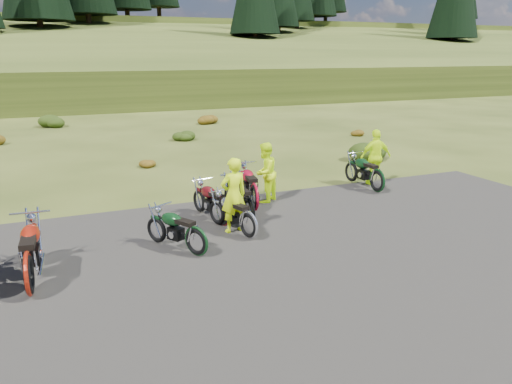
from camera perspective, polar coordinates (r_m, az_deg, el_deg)
name	(u,v)px	position (r m, az deg, el deg)	size (l,w,h in m)	color
ground	(245,251)	(11.12, -1.24, -6.73)	(300.00, 300.00, 0.00)	#313D14
gravel_pad	(285,289)	(9.46, 3.37, -10.98)	(20.00, 12.00, 0.04)	black
hill_slope	(77,92)	(59.82, -19.73, 10.73)	(300.00, 46.00, 3.00)	#334216
hill_plateau	(57,72)	(119.68, -21.79, 12.57)	(300.00, 90.00, 9.17)	#334216
shrub_3	(53,119)	(31.68, -22.20, 7.69)	(1.56, 1.56, 0.92)	#1D310C
shrub_4	(145,162)	(19.47, -12.52, 3.42)	(0.77, 0.77, 0.45)	#64320C
shrub_5	(183,134)	(25.17, -8.33, 6.53)	(1.03, 1.03, 0.61)	#1D310C
shrub_6	(207,118)	(31.00, -5.68, 8.46)	(1.30, 1.30, 0.77)	#64320C
shrub_7	(369,148)	(20.93, 12.78, 4.90)	(1.56, 1.56, 0.92)	#1D310C
shrub_8	(355,131)	(26.89, 11.24, 6.81)	(0.77, 0.77, 0.45)	#64320C
motorcycle_1	(32,296)	(10.04, -24.26, -10.78)	(2.30, 0.77, 1.21)	maroon
motorcycle_2	(197,257)	(10.88, -6.76, -7.36)	(1.87, 0.62, 0.98)	black
motorcycle_3	(249,239)	(11.77, -0.85, -5.44)	(1.89, 0.63, 0.99)	#B2B1B7
motorcycle_4	(223,227)	(12.62, -3.74, -3.97)	(1.94, 0.65, 1.02)	#4E0D10
motorcycle_5	(249,225)	(12.69, -0.84, -3.84)	(2.09, 0.70, 1.09)	black
motorcycle_6	(255,211)	(13.80, -0.16, -2.21)	(2.17, 0.72, 1.14)	maroon
motorcycle_7	(376,193)	(16.04, 13.60, -0.09)	(2.07, 0.69, 1.09)	black
person_middle	(234,196)	(11.93, -2.58, -0.51)	(0.67, 0.44, 1.83)	#CCF20C
person_right_a	(265,174)	(14.38, 1.02, 2.13)	(0.84, 0.66, 1.74)	#CCF20C
person_right_b	(375,158)	(16.80, 13.50, 3.81)	(1.06, 0.44, 1.82)	#CCF20C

